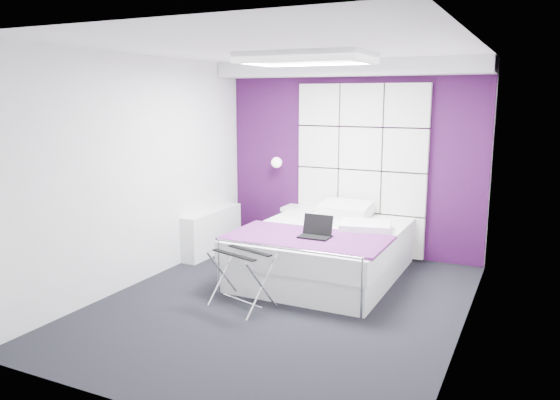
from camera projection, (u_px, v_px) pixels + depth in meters
name	position (u px, v px, depth m)	size (l,w,h in m)	color
floor	(282.00, 303.00, 5.73)	(4.40, 4.40, 0.00)	black
ceiling	(282.00, 48.00, 5.25)	(4.40, 4.40, 0.00)	white
wall_back	(351.00, 159.00, 7.44)	(3.60, 3.60, 0.00)	silver
wall_left	(141.00, 171.00, 6.26)	(4.40, 4.40, 0.00)	silver
wall_right	(469.00, 195.00, 4.72)	(4.40, 4.40, 0.00)	silver
accent_wall	(351.00, 159.00, 7.43)	(3.58, 0.02, 2.58)	#350D38
soffit	(347.00, 68.00, 6.99)	(3.58, 0.50, 0.20)	white
headboard	(360.00, 170.00, 7.34)	(1.80, 0.08, 2.30)	silver
skylight	(306.00, 57.00, 5.79)	(1.36, 0.86, 0.12)	white
wall_lamp	(278.00, 162.00, 7.78)	(0.15, 0.15, 0.15)	white
radiator	(212.00, 232.00, 7.55)	(0.22, 1.20, 0.60)	white
bed	(324.00, 250.00, 6.59)	(1.79, 2.16, 0.75)	white
nightstand	(301.00, 209.00, 7.69)	(0.48, 0.37, 0.05)	white
luggage_rack	(242.00, 280.00, 5.59)	(0.59, 0.44, 0.59)	silver
laptop	(316.00, 232.00, 6.04)	(0.34, 0.24, 0.25)	black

